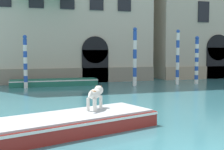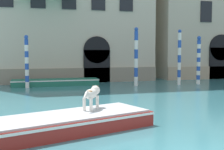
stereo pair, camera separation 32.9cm
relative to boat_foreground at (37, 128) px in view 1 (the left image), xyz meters
The scene contains 7 objects.
boat_foreground is the anchor object (origin of this frame).
dog_on_deck 2.49m from the boat_foreground, 27.15° to the left, with size 0.79×1.08×0.82m.
boat_moored_near_palazzo 13.70m from the boat_foreground, 81.59° to the left, with size 6.33×1.66×0.47m.
mooring_pole_0 17.27m from the boat_foreground, 42.41° to the left, with size 0.29×0.29×3.68m.
mooring_pole_1 12.72m from the boat_foreground, 90.09° to the left, with size 0.28×0.28×3.64m.
mooring_pole_2 16.16m from the boat_foreground, 46.39° to the left, with size 0.26×0.26×4.15m.
mooring_pole_3 14.17m from the boat_foreground, 56.91° to the left, with size 0.29×0.29×4.25m.
Camera 1 is at (-4.23, -6.30, 2.67)m, focal length 50.00 mm.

